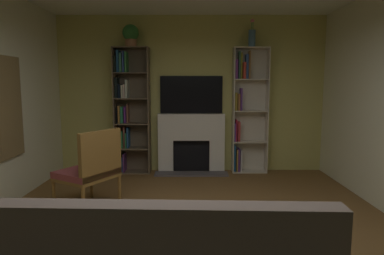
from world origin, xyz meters
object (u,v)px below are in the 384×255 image
object	(u,v)px
potted_plant	(132,35)
fireplace	(192,142)
vase_with_flowers	(253,37)
bookshelf_left	(129,109)
bookshelf_right	(247,109)
tv	(192,95)
armchair	(92,169)
coffee_table	(167,250)

from	to	relation	value
potted_plant	fireplace	bearing A→B (deg)	2.50
potted_plant	vase_with_flowers	distance (m)	2.16
bookshelf_left	bookshelf_right	xyz separation A→B (m)	(2.16, 0.03, -0.00)
tv	bookshelf_left	size ratio (longest dim) A/B	0.50
armchair	coffee_table	bearing A→B (deg)	-59.15
tv	coffee_table	xyz separation A→B (m)	(-0.19, -3.87, -1.07)
potted_plant	armchair	bearing A→B (deg)	-96.44
armchair	bookshelf_right	bearing A→B (deg)	40.35
bookshelf_right	armchair	world-z (taller)	bookshelf_right
fireplace	potted_plant	distance (m)	2.22
armchair	coffee_table	world-z (taller)	armchair
vase_with_flowers	coffee_table	distance (m)	4.47
bookshelf_left	tv	bearing A→B (deg)	4.51
bookshelf_left	coffee_table	world-z (taller)	bookshelf_left
fireplace	potted_plant	world-z (taller)	potted_plant
bookshelf_right	potted_plant	distance (m)	2.48
tv	vase_with_flowers	size ratio (longest dim) A/B	2.34
fireplace	coffee_table	xyz separation A→B (m)	(-0.19, -3.80, -0.20)
bookshelf_left	potted_plant	bearing A→B (deg)	-19.69
armchair	fireplace	bearing A→B (deg)	56.36
bookshelf_left	armchair	world-z (taller)	bookshelf_left
coffee_table	armchair	bearing A→B (deg)	120.85
bookshelf_left	armchair	size ratio (longest dim) A/B	2.18
coffee_table	potted_plant	bearing A→B (deg)	103.40
potted_plant	coffee_table	size ratio (longest dim) A/B	0.43
tv	potted_plant	distance (m)	1.52
bookshelf_right	fireplace	bearing A→B (deg)	-179.47
armchair	coffee_table	size ratio (longest dim) A/B	1.14
bookshelf_right	bookshelf_left	bearing A→B (deg)	-179.26
fireplace	armchair	size ratio (longest dim) A/B	1.26
vase_with_flowers	armchair	size ratio (longest dim) A/B	0.47
potted_plant	armchair	size ratio (longest dim) A/B	0.38
fireplace	bookshelf_left	size ratio (longest dim) A/B	0.58
fireplace	armchair	distance (m)	2.33
coffee_table	vase_with_flowers	bearing A→B (deg)	71.38
vase_with_flowers	coffee_table	size ratio (longest dim) A/B	0.53
tv	armchair	size ratio (longest dim) A/B	1.09
tv	coffee_table	bearing A→B (deg)	-92.74
coffee_table	tv	bearing A→B (deg)	87.26
potted_plant	bookshelf_left	bearing A→B (deg)	160.31
fireplace	tv	world-z (taller)	tv
fireplace	tv	distance (m)	0.87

